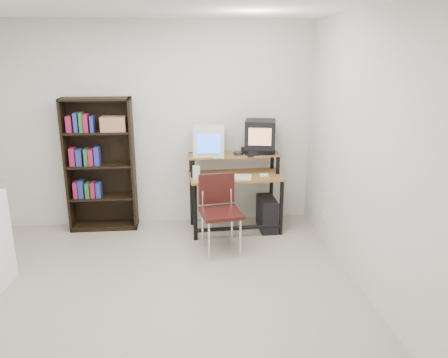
{
  "coord_description": "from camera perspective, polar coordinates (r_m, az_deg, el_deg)",
  "views": [
    {
      "loc": [
        0.29,
        -3.61,
        2.23
      ],
      "look_at": [
        0.77,
        1.1,
        0.83
      ],
      "focal_mm": 35.0,
      "sensor_mm": 36.0,
      "label": 1
    }
  ],
  "objects": [
    {
      "name": "right_wall",
      "position": [
        4.1,
        18.99,
        2.41
      ],
      "size": [
        0.01,
        4.0,
        2.6
      ],
      "primitive_type": "cube",
      "color": "silver",
      "rests_on": "floor"
    },
    {
      "name": "front_wall",
      "position": [
        1.88,
        -14.41,
        -13.82
      ],
      "size": [
        4.0,
        0.01,
        2.6
      ],
      "primitive_type": "cube",
      "color": "silver",
      "rests_on": "floor"
    },
    {
      "name": "computer_desk",
      "position": [
        5.49,
        1.47,
        0.08
      ],
      "size": [
        1.18,
        0.63,
        0.98
      ],
      "rotation": [
        0.0,
        0.0,
        0.05
      ],
      "color": "olive",
      "rests_on": "floor"
    },
    {
      "name": "school_chair",
      "position": [
        4.96,
        -0.63,
        -3.41
      ],
      "size": [
        0.5,
        0.5,
        0.88
      ],
      "rotation": [
        0.0,
        0.0,
        0.15
      ],
      "color": "black",
      "rests_on": "floor"
    },
    {
      "name": "desk_speaker",
      "position": [
        5.31,
        -3.67,
        0.83
      ],
      "size": [
        0.09,
        0.09,
        0.17
      ],
      "primitive_type": "cube",
      "rotation": [
        0.0,
        0.0,
        0.14
      ],
      "color": "beige",
      "rests_on": "computer_desk"
    },
    {
      "name": "pc_tower",
      "position": [
        5.67,
        5.61,
        -4.51
      ],
      "size": [
        0.21,
        0.45,
        0.42
      ],
      "primitive_type": "cube",
      "rotation": [
        0.0,
        0.0,
        0.02
      ],
      "color": "black",
      "rests_on": "floor"
    },
    {
      "name": "wall_outlet",
      "position": [
        5.41,
        12.91,
        -4.91
      ],
      "size": [
        0.02,
        0.08,
        0.12
      ],
      "primitive_type": "cube",
      "color": "beige",
      "rests_on": "right_wall"
    },
    {
      "name": "crt_monitor",
      "position": [
        5.45,
        -1.98,
        5.0
      ],
      "size": [
        0.41,
        0.42,
        0.36
      ],
      "rotation": [
        0.0,
        0.0,
        -0.1
      ],
      "color": "beige",
      "rests_on": "computer_desk"
    },
    {
      "name": "back_wall",
      "position": [
        5.69,
        -8.75,
        6.85
      ],
      "size": [
        4.0,
        0.01,
        2.6
      ],
      "primitive_type": "cube",
      "color": "silver",
      "rests_on": "floor"
    },
    {
      "name": "cd_spindle",
      "position": [
        5.45,
        1.87,
        3.33
      ],
      "size": [
        0.14,
        0.14,
        0.05
      ],
      "primitive_type": "cylinder",
      "rotation": [
        0.0,
        0.0,
        0.24
      ],
      "color": "#26262B",
      "rests_on": "computer_desk"
    },
    {
      "name": "ceiling",
      "position": [
        3.64,
        -11.23,
        21.97
      ],
      "size": [
        4.0,
        4.0,
        0.01
      ],
      "primitive_type": "cube",
      "color": "white",
      "rests_on": "back_wall"
    },
    {
      "name": "keyboard",
      "position": [
        5.34,
        1.08,
        0.2
      ],
      "size": [
        0.5,
        0.29,
        0.03
      ],
      "primitive_type": "cube",
      "rotation": [
        0.0,
        0.0,
        -0.18
      ],
      "color": "beige",
      "rests_on": "computer_desk"
    },
    {
      "name": "mousepad",
      "position": [
        5.42,
        5.11,
        0.24
      ],
      "size": [
        0.24,
        0.2,
        0.01
      ],
      "primitive_type": "cube",
      "rotation": [
        0.0,
        0.0,
        -0.11
      ],
      "color": "black",
      "rests_on": "computer_desk"
    },
    {
      "name": "bookshelf",
      "position": [
        5.72,
        -15.83,
        2.05
      ],
      "size": [
        0.85,
        0.29,
        1.69
      ],
      "rotation": [
        0.0,
        0.0,
        -0.01
      ],
      "color": "black",
      "rests_on": "floor"
    },
    {
      "name": "vcr",
      "position": [
        5.53,
        4.44,
        3.66
      ],
      "size": [
        0.41,
        0.33,
        0.08
      ],
      "primitive_type": "cube",
      "rotation": [
        0.0,
        0.0,
        0.2
      ],
      "color": "black",
      "rests_on": "computer_desk"
    },
    {
      "name": "crt_tv",
      "position": [
        5.51,
        4.76,
        5.87
      ],
      "size": [
        0.44,
        0.43,
        0.35
      ],
      "rotation": [
        0.0,
        0.0,
        -0.21
      ],
      "color": "black",
      "rests_on": "vcr"
    },
    {
      "name": "mouse",
      "position": [
        5.43,
        5.24,
        0.48
      ],
      "size": [
        0.1,
        0.07,
        0.03
      ],
      "primitive_type": "cube",
      "rotation": [
        0.0,
        0.0,
        0.08
      ],
      "color": "white",
      "rests_on": "mousepad"
    },
    {
      "name": "floor",
      "position": [
        4.26,
        -9.22,
        -15.49
      ],
      "size": [
        4.0,
        4.0,
        0.01
      ],
      "primitive_type": "cube",
      "color": "#ADA08F",
      "rests_on": "ground"
    }
  ]
}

